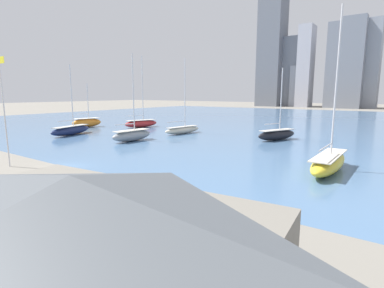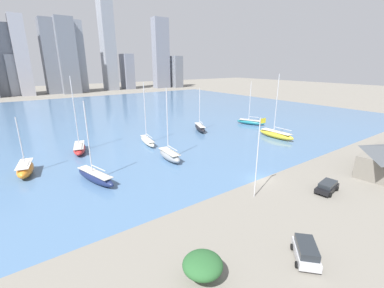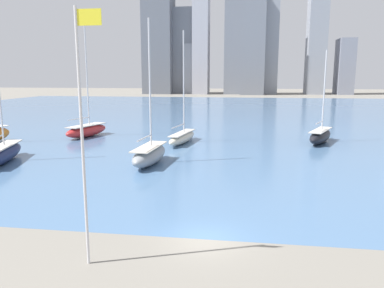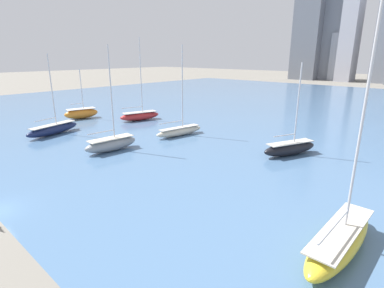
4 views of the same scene
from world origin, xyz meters
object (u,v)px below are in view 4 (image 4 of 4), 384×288
(sailboat_gray, at_px, (111,144))
(sailboat_red, at_px, (140,115))
(sailboat_yellow, at_px, (340,239))
(sailboat_black, at_px, (290,148))
(sailboat_orange, at_px, (81,113))
(sailboat_cream, at_px, (180,130))
(sailboat_navy, at_px, (53,129))

(sailboat_gray, relative_size, sailboat_red, 0.88)
(sailboat_yellow, distance_m, sailboat_black, 21.62)
(sailboat_gray, relative_size, sailboat_yellow, 0.88)
(sailboat_gray, xyz_separation_m, sailboat_orange, (-24.78, 8.70, 0.09))
(sailboat_cream, bearing_deg, sailboat_orange, -162.22)
(sailboat_yellow, height_order, sailboat_red, sailboat_red)
(sailboat_cream, xyz_separation_m, sailboat_gray, (-1.28, -12.71, 0.18))
(sailboat_cream, distance_m, sailboat_orange, 26.37)
(sailboat_cream, height_order, sailboat_red, sailboat_red)
(sailboat_navy, xyz_separation_m, sailboat_gray, (15.53, 1.53, 0.08))
(sailboat_gray, distance_m, sailboat_yellow, 31.98)
(sailboat_yellow, xyz_separation_m, sailboat_orange, (-56.65, 11.21, 0.13))
(sailboat_red, distance_m, sailboat_orange, 13.18)
(sailboat_red, bearing_deg, sailboat_orange, -130.38)
(sailboat_navy, relative_size, sailboat_red, 0.81)
(sailboat_gray, bearing_deg, sailboat_black, 42.17)
(sailboat_cream, relative_size, sailboat_black, 1.20)
(sailboat_navy, xyz_separation_m, sailboat_yellow, (47.40, -0.98, 0.04))
(sailboat_orange, bearing_deg, sailboat_navy, -35.69)
(sailboat_cream, relative_size, sailboat_gray, 1.02)
(sailboat_gray, bearing_deg, sailboat_cream, 88.53)
(sailboat_gray, bearing_deg, sailboat_orange, 164.94)
(sailboat_black, distance_m, sailboat_red, 33.79)
(sailboat_yellow, relative_size, sailboat_orange, 1.60)
(sailboat_yellow, bearing_deg, sailboat_orange, 169.35)
(sailboat_cream, height_order, sailboat_black, sailboat_cream)
(sailboat_navy, bearing_deg, sailboat_gray, -9.43)
(sailboat_cream, xyz_separation_m, sailboat_orange, (-26.06, -4.01, 0.27))
(sailboat_yellow, bearing_deg, sailboat_gray, 176.03)
(sailboat_gray, distance_m, sailboat_red, 21.27)
(sailboat_navy, distance_m, sailboat_red, 17.73)
(sailboat_black, xyz_separation_m, sailboat_orange, (-44.69, -6.80, 0.15))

